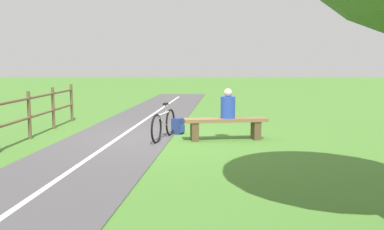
# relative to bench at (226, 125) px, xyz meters

# --- Properties ---
(ground_plane) EXTENTS (80.00, 80.00, 0.00)m
(ground_plane) POSITION_rel_bench_xyz_m (1.48, -0.24, -0.36)
(ground_plane) COLOR #477A2D
(paved_path) EXTENTS (4.78, 36.09, 0.02)m
(paved_path) POSITION_rel_bench_xyz_m (2.76, 3.76, -0.35)
(paved_path) COLOR #4C494C
(paved_path) RESTS_ON ground_plane
(path_centre_line) EXTENTS (2.15, 31.94, 0.00)m
(path_centre_line) POSITION_rel_bench_xyz_m (2.76, 3.76, -0.34)
(path_centre_line) COLOR silver
(path_centre_line) RESTS_ON paved_path
(bench) EXTENTS (1.97, 0.68, 0.51)m
(bench) POSITION_rel_bench_xyz_m (0.00, 0.00, 0.00)
(bench) COLOR brown
(bench) RESTS_ON ground_plane
(person_seated) EXTENTS (0.38, 0.38, 0.69)m
(person_seated) POSITION_rel_bench_xyz_m (-0.05, -0.01, 0.44)
(person_seated) COLOR #2847B7
(person_seated) RESTS_ON bench
(bicycle) EXTENTS (0.42, 1.67, 0.84)m
(bicycle) POSITION_rel_bench_xyz_m (1.44, -0.02, -0.00)
(bicycle) COLOR black
(bicycle) RESTS_ON ground_plane
(backpack) EXTENTS (0.34, 0.34, 0.40)m
(backpack) POSITION_rel_bench_xyz_m (1.15, -0.81, -0.16)
(backpack) COLOR navy
(backpack) RESTS_ON ground_plane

